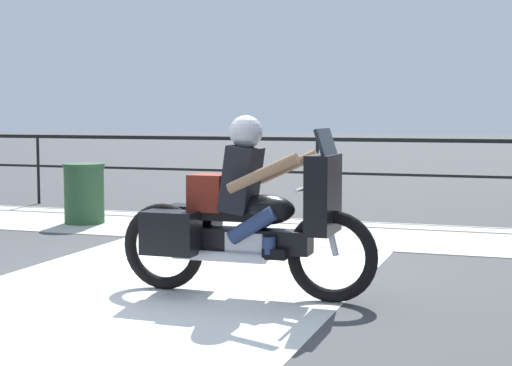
% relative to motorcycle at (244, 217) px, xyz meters
% --- Properties ---
extents(ground_plane, '(120.00, 120.00, 0.00)m').
position_rel_motorcycle_xyz_m(ground_plane, '(-0.77, 0.39, -0.69)').
color(ground_plane, '#424244').
extents(sidewalk_band, '(44.00, 2.40, 0.01)m').
position_rel_motorcycle_xyz_m(sidewalk_band, '(-0.77, 3.79, -0.69)').
color(sidewalk_band, '#B7B2A8').
rests_on(sidewalk_band, ground).
extents(crosswalk_band, '(3.42, 6.00, 0.01)m').
position_rel_motorcycle_xyz_m(crosswalk_band, '(-0.82, 0.19, -0.69)').
color(crosswalk_band, silver).
rests_on(crosswalk_band, ground).
extents(fence_railing, '(36.00, 0.05, 1.23)m').
position_rel_motorcycle_xyz_m(fence_railing, '(-0.77, 5.51, 0.27)').
color(fence_railing, black).
rests_on(fence_railing, ground).
extents(motorcycle, '(2.33, 0.76, 1.57)m').
position_rel_motorcycle_xyz_m(motorcycle, '(0.00, 0.00, 0.00)').
color(motorcycle, black).
rests_on(motorcycle, ground).
extents(trash_bin, '(0.60, 0.60, 0.88)m').
position_rel_motorcycle_xyz_m(trash_bin, '(-3.73, 3.52, -0.25)').
color(trash_bin, '#284C2D').
rests_on(trash_bin, ground).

